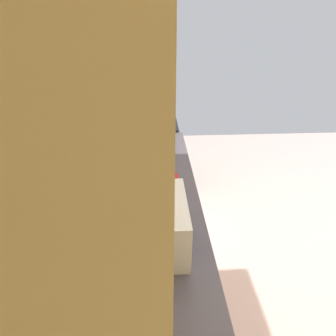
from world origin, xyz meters
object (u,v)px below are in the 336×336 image
Objects in this scene: microwave at (154,223)px; kettle at (168,184)px; oven_range at (153,155)px; bowl at (164,147)px.

microwave is 2.43× the size of kettle.
bowl is (-0.81, -0.11, 0.47)m from oven_range.
microwave reaches higher than oven_range.
bowl is at bearing -5.03° from microwave.
microwave is (-2.14, 0.01, 0.58)m from oven_range.
bowl is (1.33, -0.12, -0.11)m from microwave.
kettle is (-0.76, 0.00, 0.03)m from bowl.
kettle is (0.57, -0.12, -0.08)m from microwave.
oven_range is 5.84× the size of bowl.
oven_range is at bearing -0.22° from microwave.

